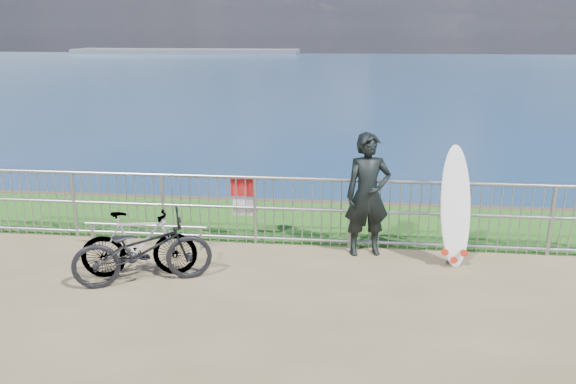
# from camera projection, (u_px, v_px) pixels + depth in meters

# --- Properties ---
(grass_strip) EXTENTS (120.00, 120.00, 0.00)m
(grass_strip) POSITION_uv_depth(u_px,v_px,m) (293.00, 221.00, 10.03)
(grass_strip) COLOR #1E5216
(grass_strip) RESTS_ON ground
(seascape) EXTENTS (260.00, 260.00, 5.00)m
(seascape) POSITION_uv_depth(u_px,v_px,m) (187.00, 54.00, 153.71)
(seascape) COLOR brown
(seascape) RESTS_ON ground
(railing) EXTENTS (10.06, 0.10, 1.13)m
(railing) POSITION_uv_depth(u_px,v_px,m) (287.00, 210.00, 8.82)
(railing) COLOR #919499
(railing) RESTS_ON ground
(surfer) EXTENTS (0.77, 0.59, 1.88)m
(surfer) POSITION_uv_depth(u_px,v_px,m) (368.00, 195.00, 8.38)
(surfer) COLOR black
(surfer) RESTS_ON ground
(surfboard) EXTENTS (0.55, 0.51, 1.76)m
(surfboard) POSITION_uv_depth(u_px,v_px,m) (455.00, 211.00, 8.05)
(surfboard) COLOR white
(surfboard) RESTS_ON ground
(bicycle_near) EXTENTS (1.95, 1.28, 0.97)m
(bicycle_near) POSITION_uv_depth(u_px,v_px,m) (143.00, 250.00, 7.52)
(bicycle_near) COLOR black
(bicycle_near) RESTS_ON ground
(bicycle_far) EXTENTS (1.64, 0.78, 0.95)m
(bicycle_far) POSITION_uv_depth(u_px,v_px,m) (139.00, 244.00, 7.73)
(bicycle_far) COLOR black
(bicycle_far) RESTS_ON ground
(bike_rack) EXTENTS (1.96, 0.05, 0.41)m
(bike_rack) POSITION_uv_depth(u_px,v_px,m) (146.00, 228.00, 8.75)
(bike_rack) COLOR #919499
(bike_rack) RESTS_ON ground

